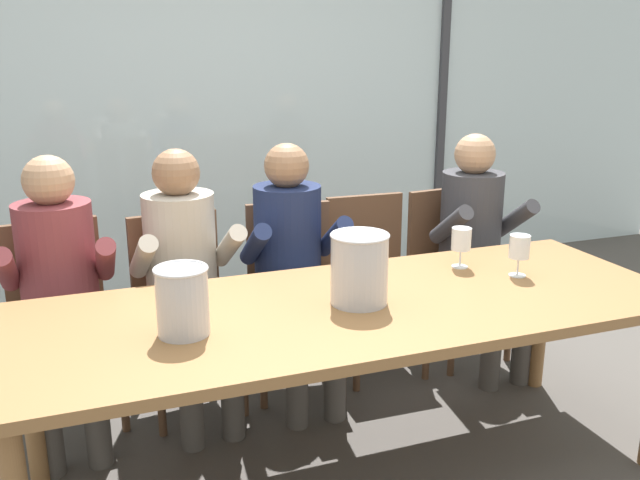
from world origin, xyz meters
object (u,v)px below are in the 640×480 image
(chair_near_curtain, at_px, (60,306))
(person_beige_jumper, at_px, (186,267))
(chair_left_of_center, at_px, (182,295))
(wine_glass_near_bucket, at_px, (519,248))
(person_navy_polo, at_px, (293,255))
(chair_near_window_right, at_px, (451,259))
(chair_right_of_center, at_px, (371,269))
(ice_bucket_secondary, at_px, (359,268))
(wine_glass_by_left_taster, at_px, (461,241))
(person_maroon_top, at_px, (59,280))
(chair_center, at_px, (292,280))
(dining_table, at_px, (353,320))
(person_charcoal_jacket, at_px, (478,235))
(ice_bucket_primary, at_px, (182,300))

(chair_near_curtain, height_order, person_beige_jumper, person_beige_jumper)
(chair_left_of_center, xyz_separation_m, person_beige_jumper, (0.01, -0.11, 0.17))
(wine_glass_near_bucket, bearing_deg, chair_left_of_center, 147.93)
(chair_left_of_center, bearing_deg, person_navy_polo, -18.36)
(chair_near_window_right, xyz_separation_m, wine_glass_near_bucket, (-0.21, -0.85, 0.32))
(chair_right_of_center, relative_size, ice_bucket_secondary, 3.37)
(wine_glass_near_bucket, bearing_deg, wine_glass_by_left_taster, 131.40)
(ice_bucket_secondary, distance_m, wine_glass_near_bucket, 0.74)
(person_maroon_top, height_order, person_beige_jumper, same)
(chair_near_curtain, bearing_deg, wine_glass_by_left_taster, -29.51)
(chair_near_curtain, distance_m, chair_center, 1.08)
(chair_near_curtain, distance_m, ice_bucket_secondary, 1.43)
(dining_table, bearing_deg, person_maroon_top, 144.38)
(person_maroon_top, height_order, person_charcoal_jacket, same)
(person_maroon_top, bearing_deg, chair_right_of_center, 5.67)
(dining_table, relative_size, person_charcoal_jacket, 2.07)
(dining_table, distance_m, wine_glass_by_left_taster, 0.67)
(chair_center, distance_m, chair_near_window_right, 0.92)
(person_navy_polo, xyz_separation_m, person_charcoal_jacket, (1.01, 0.00, 0.00))
(person_charcoal_jacket, relative_size, wine_glass_near_bucket, 6.97)
(person_navy_polo, bearing_deg, chair_right_of_center, 19.14)
(chair_near_curtain, distance_m, wine_glass_by_left_taster, 1.79)
(ice_bucket_primary, relative_size, wine_glass_by_left_taster, 1.33)
(chair_left_of_center, relative_size, chair_center, 1.00)
(dining_table, distance_m, chair_left_of_center, 0.99)
(dining_table, bearing_deg, wine_glass_by_left_taster, 21.53)
(chair_right_of_center, height_order, wine_glass_by_left_taster, wine_glass_by_left_taster)
(chair_left_of_center, bearing_deg, chair_center, -3.45)
(chair_left_of_center, relative_size, person_maroon_top, 0.74)
(chair_center, height_order, wine_glass_near_bucket, wine_glass_near_bucket)
(wine_glass_near_bucket, bearing_deg, ice_bucket_primary, -175.35)
(chair_left_of_center, height_order, chair_center, same)
(chair_near_curtain, relative_size, chair_right_of_center, 1.00)
(chair_near_window_right, bearing_deg, chair_center, 175.46)
(person_navy_polo, height_order, ice_bucket_primary, person_navy_polo)
(chair_near_curtain, relative_size, chair_left_of_center, 1.00)
(person_beige_jumper, bearing_deg, chair_center, 8.67)
(wine_glass_by_left_taster, bearing_deg, chair_right_of_center, 99.56)
(chair_near_curtain, height_order, chair_right_of_center, same)
(dining_table, distance_m, person_charcoal_jacket, 1.25)
(person_beige_jumper, distance_m, person_navy_polo, 0.50)
(ice_bucket_primary, bearing_deg, person_maroon_top, 116.33)
(chair_right_of_center, bearing_deg, person_navy_polo, -159.70)
(chair_center, bearing_deg, chair_near_curtain, -173.27)
(chair_near_window_right, bearing_deg, ice_bucket_primary, -155.59)
(chair_left_of_center, relative_size, wine_glass_near_bucket, 5.13)
(dining_table, xyz_separation_m, ice_bucket_primary, (-0.63, -0.06, 0.18))
(chair_near_window_right, bearing_deg, chair_left_of_center, 175.58)
(person_navy_polo, bearing_deg, chair_near_curtain, 171.58)
(dining_table, distance_m, ice_bucket_secondary, 0.20)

